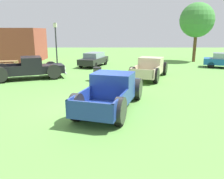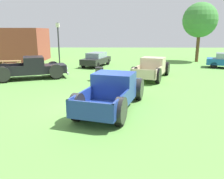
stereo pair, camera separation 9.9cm
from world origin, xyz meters
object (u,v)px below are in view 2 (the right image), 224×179
at_px(pickup_truck_behind_right, 153,68).
at_px(pickup_truck_behind_left, 35,68).
at_px(pickup_truck_foreground, 115,91).
at_px(sedan_distant_b, 96,59).
at_px(picnic_table, 10,64).
at_px(lamp_post_near, 59,45).
at_px(oak_tree_east, 200,20).
at_px(trash_can, 99,74).

bearing_deg(pickup_truck_behind_right, pickup_truck_behind_left, -176.53).
bearing_deg(pickup_truck_behind_left, pickup_truck_foreground, -47.95).
distance_m(pickup_truck_foreground, pickup_truck_behind_right, 7.56).
bearing_deg(sedan_distant_b, picnic_table, -164.73).
bearing_deg(picnic_table, pickup_truck_behind_left, -48.19).
distance_m(pickup_truck_behind_left, lamp_post_near, 4.33).
bearing_deg(pickup_truck_foreground, lamp_post_near, 115.40).
bearing_deg(oak_tree_east, trash_can, -134.47).
distance_m(sedan_distant_b, lamp_post_near, 4.13).
bearing_deg(oak_tree_east, pickup_truck_foreground, -119.62).
height_order(pickup_truck_behind_left, pickup_truck_behind_right, pickup_truck_behind_left).
bearing_deg(lamp_post_near, trash_can, -50.55).
xyz_separation_m(lamp_post_near, picnic_table, (-4.61, 0.18, -1.68)).
bearing_deg(sedan_distant_b, trash_can, -83.69).
height_order(lamp_post_near, oak_tree_east, oak_tree_east).
distance_m(pickup_truck_behind_left, sedan_distant_b, 7.44).
distance_m(sedan_distant_b, trash_can, 7.05).
height_order(pickup_truck_behind_left, lamp_post_near, lamp_post_near).
distance_m(lamp_post_near, picnic_table, 4.91).
height_order(lamp_post_near, trash_can, lamp_post_near).
relative_size(pickup_truck_foreground, picnic_table, 2.74).
xyz_separation_m(picnic_table, trash_can, (8.49, -4.90, -0.01)).
relative_size(pickup_truck_foreground, lamp_post_near, 1.33).
xyz_separation_m(pickup_truck_foreground, trash_can, (-1.09, 5.76, -0.28)).
bearing_deg(picnic_table, pickup_truck_behind_right, -16.39).
height_order(pickup_truck_foreground, picnic_table, pickup_truck_foreground).
relative_size(picnic_table, oak_tree_east, 0.31).
bearing_deg(oak_tree_east, picnic_table, -163.25).
distance_m(picnic_table, trash_can, 9.80).
distance_m(lamp_post_near, trash_can, 6.34).
bearing_deg(picnic_table, trash_can, -29.99).
xyz_separation_m(pickup_truck_foreground, sedan_distant_b, (-1.87, 12.77, -0.05)).
xyz_separation_m(pickup_truck_behind_left, oak_tree_east, (15.14, 9.87, 3.80)).
bearing_deg(lamp_post_near, oak_tree_east, 22.33).
distance_m(pickup_truck_foreground, trash_can, 5.87).
height_order(picnic_table, oak_tree_east, oak_tree_east).
bearing_deg(picnic_table, pickup_truck_foreground, -48.04).
relative_size(pickup_truck_behind_left, oak_tree_east, 0.86).
xyz_separation_m(pickup_truck_behind_left, trash_can, (4.75, -0.72, -0.28)).
bearing_deg(pickup_truck_behind_right, lamp_post_near, 156.04).
relative_size(trash_can, oak_tree_east, 0.15).
bearing_deg(lamp_post_near, pickup_truck_foreground, -64.60).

